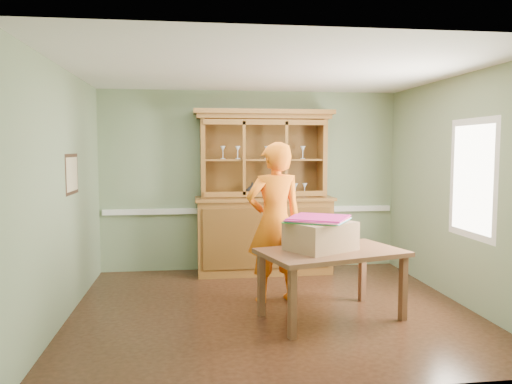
{
  "coord_description": "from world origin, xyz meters",
  "views": [
    {
      "loc": [
        -0.9,
        -5.53,
        1.84
      ],
      "look_at": [
        -0.13,
        0.4,
        1.32
      ],
      "focal_mm": 35.0,
      "sensor_mm": 36.0,
      "label": 1
    }
  ],
  "objects": [
    {
      "name": "wall_right",
      "position": [
        2.25,
        0.0,
        1.35
      ],
      "size": [
        0.0,
        4.0,
        4.0
      ],
      "primitive_type": "plane",
      "rotation": [
        1.57,
        0.0,
        -1.57
      ],
      "color": "gray",
      "rests_on": "floor"
    },
    {
      "name": "ceiling",
      "position": [
        0.0,
        0.0,
        2.7
      ],
      "size": [
        4.5,
        4.5,
        0.0
      ],
      "primitive_type": "plane",
      "rotation": [
        3.14,
        0.0,
        0.0
      ],
      "color": "white",
      "rests_on": "wall_back"
    },
    {
      "name": "dining_table",
      "position": [
        0.59,
        -0.39,
        0.66
      ],
      "size": [
        1.68,
        1.27,
        0.75
      ],
      "rotation": [
        0.0,
        0.0,
        0.28
      ],
      "color": "brown",
      "rests_on": "floor"
    },
    {
      "name": "kite_stack",
      "position": [
        0.45,
        -0.31,
        1.07
      ],
      "size": [
        0.79,
        0.79,
        0.04
      ],
      "rotation": [
        0.0,
        0.0,
        1.1
      ],
      "color": "green",
      "rests_on": "cardboard_box"
    },
    {
      "name": "wall_left",
      "position": [
        -2.25,
        0.0,
        1.35
      ],
      "size": [
        0.0,
        4.0,
        4.0
      ],
      "primitive_type": "plane",
      "rotation": [
        1.57,
        0.0,
        1.57
      ],
      "color": "gray",
      "rests_on": "floor"
    },
    {
      "name": "chair_rail",
      "position": [
        0.0,
        1.98,
        0.9
      ],
      "size": [
        4.41,
        0.05,
        0.08
      ],
      "primitive_type": "cube",
      "color": "white",
      "rests_on": "wall_back"
    },
    {
      "name": "china_hutch",
      "position": [
        0.16,
        1.73,
        0.84
      ],
      "size": [
        2.04,
        0.67,
        2.4
      ],
      "color": "brown",
      "rests_on": "floor"
    },
    {
      "name": "wall_back",
      "position": [
        0.0,
        2.0,
        1.35
      ],
      "size": [
        4.5,
        0.0,
        4.5
      ],
      "primitive_type": "plane",
      "rotation": [
        1.57,
        0.0,
        0.0
      ],
      "color": "gray",
      "rests_on": "floor"
    },
    {
      "name": "window_panel",
      "position": [
        2.23,
        -0.3,
        1.5
      ],
      "size": [
        0.03,
        0.96,
        1.36
      ],
      "color": "white",
      "rests_on": "wall_right"
    },
    {
      "name": "wall_front",
      "position": [
        0.0,
        -2.0,
        1.35
      ],
      "size": [
        4.5,
        0.0,
        4.5
      ],
      "primitive_type": "plane",
      "rotation": [
        -1.57,
        0.0,
        0.0
      ],
      "color": "gray",
      "rests_on": "floor"
    },
    {
      "name": "person",
      "position": [
        0.08,
        0.29,
        0.96
      ],
      "size": [
        0.77,
        0.57,
        1.91
      ],
      "primitive_type": "imported",
      "rotation": [
        0.0,
        0.0,
        3.31
      ],
      "color": "orange",
      "rests_on": "floor"
    },
    {
      "name": "floor",
      "position": [
        0.0,
        0.0,
        0.0
      ],
      "size": [
        4.5,
        4.5,
        0.0
      ],
      "primitive_type": "plane",
      "color": "#482717",
      "rests_on": "ground"
    },
    {
      "name": "cardboard_box",
      "position": [
        0.48,
        -0.35,
        0.9
      ],
      "size": [
        0.83,
        0.78,
        0.31
      ],
      "primitive_type": "cube",
      "rotation": [
        0.0,
        0.0,
        0.52
      ],
      "color": "#976E4E",
      "rests_on": "dining_table"
    },
    {
      "name": "framed_map",
      "position": [
        -2.23,
        0.3,
        1.55
      ],
      "size": [
        0.03,
        0.6,
        0.46
      ],
      "color": "#372116",
      "rests_on": "wall_left"
    }
  ]
}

